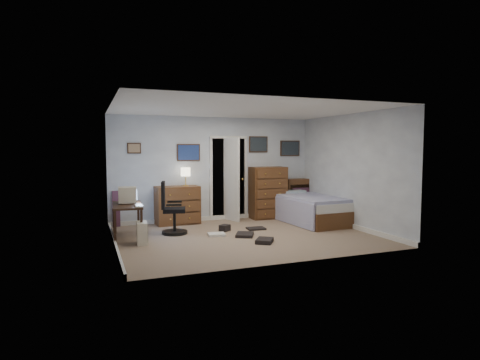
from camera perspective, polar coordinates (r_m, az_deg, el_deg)
name	(u,v)px	position (r m, az deg, el deg)	size (l,w,h in m)	color
floor	(245,237)	(8.06, 0.71, -8.05)	(5.00, 4.00, 0.02)	#86705C
computer_desk	(123,212)	(8.05, -16.30, -4.44)	(0.61, 1.19, 0.67)	black
crt_monitor	(127,195)	(8.16, -15.72, -2.05)	(0.37, 0.34, 0.32)	beige
keyboard	(139,206)	(7.70, -14.17, -3.56)	(0.13, 0.36, 0.02)	beige
pc_tower	(142,233)	(7.59, -13.76, -7.33)	(0.21, 0.39, 0.40)	beige
office_chair	(171,214)	(8.31, -9.73, -4.75)	(0.63, 0.63, 1.08)	black
media_stack	(116,209)	(9.41, -17.22, -3.90)	(0.16, 0.16, 0.80)	maroon
low_dresser	(177,205)	(9.38, -8.89, -3.55)	(0.99, 0.49, 0.88)	#57311B
table_lamp	(186,173)	(9.35, -7.75, 1.06)	(0.23, 0.23, 0.43)	gold
doorway	(225,178)	(10.15, -2.22, 0.30)	(0.96, 1.12, 2.05)	black
tall_dresser	(268,193)	(10.06, 3.96, -1.80)	(0.87, 0.51, 1.29)	#57311B
headboard_bookcase	(305,196)	(10.70, 9.22, -2.21)	(1.07, 0.30, 0.96)	#57311B
bed	(309,209)	(9.64, 9.82, -4.03)	(1.22, 2.15, 0.69)	#57311B
wall_posters	(237,148)	(9.92, -0.46, 4.52)	(4.38, 0.04, 0.60)	#331E11
floor_clutter	(244,234)	(8.08, 0.55, -7.70)	(1.37, 1.64, 0.13)	black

